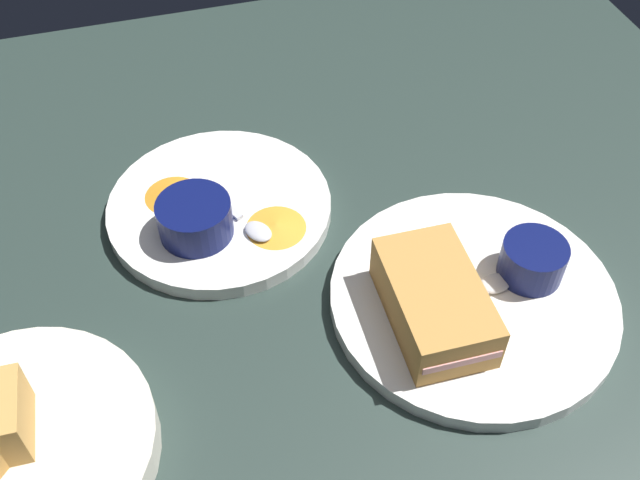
{
  "coord_description": "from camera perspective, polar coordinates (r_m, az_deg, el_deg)",
  "views": [
    {
      "loc": [
        -40.91,
        12.34,
        55.88
      ],
      "look_at": [
        5.21,
        -1.21,
        3.0
      ],
      "focal_mm": 41.77,
      "sensor_mm": 36.0,
      "label": 1
    }
  ],
  "objects": [
    {
      "name": "ground_plane",
      "position": [
        0.72,
        0.25,
        -5.6
      ],
      "size": [
        110.0,
        110.0,
        3.0
      ],
      "primitive_type": "cube",
      "color": "#283833"
    },
    {
      "name": "plate_sandwich_main",
      "position": [
        0.71,
        11.62,
        -4.43
      ],
      "size": [
        26.72,
        26.72,
        1.6
      ],
      "primitive_type": "cylinder",
      "color": "white",
      "rests_on": "ground_plane"
    },
    {
      "name": "sandwich_half_near",
      "position": [
        0.66,
        8.74,
        -4.66
      ],
      "size": [
        13.43,
        7.92,
        4.8
      ],
      "color": "#C68C42",
      "rests_on": "plate_sandwich_main"
    },
    {
      "name": "ramekin_dark_sauce",
      "position": [
        0.72,
        16.0,
        -1.42
      ],
      "size": [
        6.08,
        6.08,
        3.77
      ],
      "color": "#0C144C",
      "rests_on": "plate_sandwich_main"
    },
    {
      "name": "spoon_by_dark_ramekin",
      "position": [
        0.71,
        12.41,
        -3.62
      ],
      "size": [
        2.87,
        9.96,
        0.8
      ],
      "color": "silver",
      "rests_on": "plate_sandwich_main"
    },
    {
      "name": "plate_chips_companion",
      "position": [
        0.78,
        -7.68,
        2.46
      ],
      "size": [
        23.19,
        23.19,
        1.6
      ],
      "primitive_type": "cylinder",
      "color": "white",
      "rests_on": "ground_plane"
    },
    {
      "name": "ramekin_light_gravy",
      "position": [
        0.74,
        -9.58,
        1.72
      ],
      "size": [
        7.36,
        7.36,
        3.83
      ],
      "color": "#0C144C",
      "rests_on": "plate_chips_companion"
    },
    {
      "name": "spoon_by_gravy_ramekin",
      "position": [
        0.75,
        -5.41,
        1.18
      ],
      "size": [
        9.42,
        5.9,
        0.8
      ],
      "color": "silver",
      "rests_on": "plate_chips_companion"
    },
    {
      "name": "plantain_chip_scatter",
      "position": [
        0.77,
        -8.17,
        2.55
      ],
      "size": [
        15.28,
        17.01,
        0.6
      ],
      "color": "gold",
      "rests_on": "plate_chips_companion"
    },
    {
      "name": "bread_basket_rear",
      "position": [
        0.65,
        -22.27,
        -14.5
      ],
      "size": [
        21.64,
        21.64,
        7.71
      ],
      "color": "silver",
      "rests_on": "ground_plane"
    }
  ]
}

